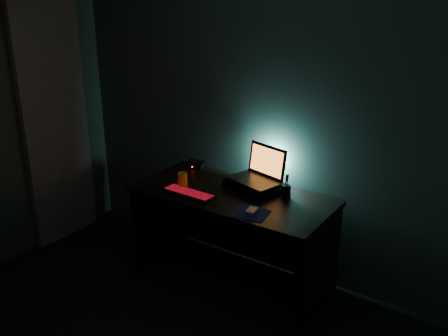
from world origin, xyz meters
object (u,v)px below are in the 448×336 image
at_px(laptop, 260,173).
at_px(router, 195,165).
at_px(mouse, 252,211).
at_px(juice_glass, 183,180).
at_px(keyboard, 189,193).
at_px(pen_cup, 286,191).

xyz_separation_m(laptop, router, (-0.67, 0.08, -0.10)).
relative_size(mouse, juice_glass, 0.81).
relative_size(laptop, keyboard, 1.04).
xyz_separation_m(laptop, pen_cup, (0.26, -0.06, -0.07)).
height_order(mouse, pen_cup, pen_cup).
relative_size(keyboard, router, 2.53).
distance_m(keyboard, pen_cup, 0.71).
bearing_deg(juice_glass, laptop, 35.09).
bearing_deg(keyboard, laptop, 50.75).
xyz_separation_m(keyboard, juice_glass, (-0.12, 0.08, 0.05)).
relative_size(pen_cup, juice_glass, 0.81).
distance_m(laptop, pen_cup, 0.27).
distance_m(pen_cup, router, 0.94).
distance_m(mouse, pen_cup, 0.38).
height_order(pen_cup, juice_glass, juice_glass).
bearing_deg(router, pen_cup, -20.82).
xyz_separation_m(mouse, juice_glass, (-0.67, 0.10, 0.04)).
bearing_deg(router, juice_glass, -77.39).
distance_m(mouse, juice_glass, 0.68).
height_order(juice_glass, router, juice_glass).
bearing_deg(juice_glass, router, 114.94).
xyz_separation_m(keyboard, mouse, (0.55, -0.02, 0.01)).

